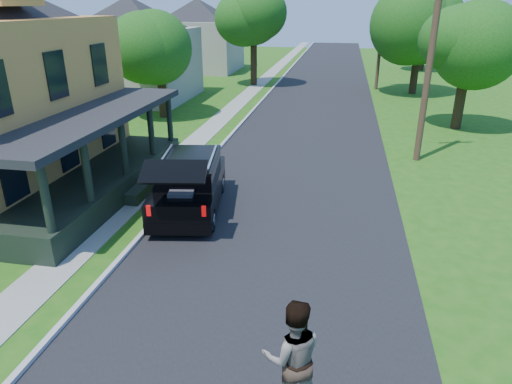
% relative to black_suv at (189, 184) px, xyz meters
% --- Properties ---
extents(ground, '(140.00, 140.00, 0.00)m').
position_rel_black_suv_xyz_m(ground, '(3.20, -5.39, -0.94)').
color(ground, '#1D5611').
rests_on(ground, ground).
extents(street, '(8.00, 120.00, 0.02)m').
position_rel_black_suv_xyz_m(street, '(3.20, 14.61, -0.94)').
color(street, black).
rests_on(street, ground).
extents(curb, '(0.15, 120.00, 0.12)m').
position_rel_black_suv_xyz_m(curb, '(-0.85, 14.61, -0.94)').
color(curb, '#ADADA8').
rests_on(curb, ground).
extents(sidewalk, '(1.30, 120.00, 0.03)m').
position_rel_black_suv_xyz_m(sidewalk, '(-2.40, 14.61, -0.94)').
color(sidewalk, gray).
rests_on(sidewalk, ground).
extents(front_walk, '(6.50, 1.20, 0.03)m').
position_rel_black_suv_xyz_m(front_walk, '(-6.30, 0.61, -0.94)').
color(front_walk, gray).
rests_on(front_walk, ground).
extents(neighbor_house_mid, '(12.78, 12.78, 8.30)m').
position_rel_black_suv_xyz_m(neighbor_house_mid, '(-10.30, 18.61, 3.25)').
color(neighbor_house_mid, gray).
rests_on(neighbor_house_mid, ground).
extents(neighbor_house_far, '(12.78, 12.78, 8.30)m').
position_rel_black_suv_xyz_m(neighbor_house_far, '(-10.30, 34.61, 3.25)').
color(neighbor_house_far, gray).
rests_on(neighbor_house_far, ground).
extents(black_suv, '(2.80, 5.54, 2.47)m').
position_rel_black_suv_xyz_m(black_suv, '(0.00, 0.00, 0.00)').
color(black_suv, black).
rests_on(black_suv, ground).
extents(skateboarder, '(1.10, 0.94, 1.97)m').
position_rel_black_suv_xyz_m(skateboarder, '(4.48, -8.39, 0.74)').
color(skateboarder, black).
rests_on(skateboarder, ground).
extents(tree_left_mid, '(4.60, 4.41, 6.97)m').
position_rel_black_suv_xyz_m(tree_left_mid, '(-6.15, 13.24, 3.62)').
color(tree_left_mid, black).
rests_on(tree_left_mid, ground).
extents(tree_left_far, '(6.97, 7.07, 9.51)m').
position_rel_black_suv_xyz_m(tree_left_far, '(-2.83, 26.31, 5.30)').
color(tree_left_far, black).
rests_on(tree_left_far, ground).
extents(tree_right_near, '(5.85, 5.46, 7.60)m').
position_rel_black_suv_xyz_m(tree_right_near, '(11.48, 13.62, 4.16)').
color(tree_right_near, black).
rests_on(tree_right_near, ground).
extents(tree_right_mid, '(6.44, 6.45, 9.15)m').
position_rel_black_suv_xyz_m(tree_right_mid, '(10.42, 24.68, 5.00)').
color(tree_right_mid, black).
rests_on(tree_right_mid, ground).
extents(tree_right_far, '(6.33, 6.21, 9.23)m').
position_rel_black_suv_xyz_m(tree_right_far, '(13.06, 39.12, 4.90)').
color(tree_right_far, black).
rests_on(tree_right_far, ground).
extents(utility_pole_near, '(1.74, 0.63, 9.56)m').
position_rel_black_suv_xyz_m(utility_pole_near, '(8.52, 7.17, 3.99)').
color(utility_pole_near, '#482E21').
rests_on(utility_pole_near, ground).
extents(utility_pole_far, '(1.69, 0.32, 8.50)m').
position_rel_black_suv_xyz_m(utility_pole_far, '(7.70, 26.10, 3.45)').
color(utility_pole_far, '#482E21').
rests_on(utility_pole_far, ground).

